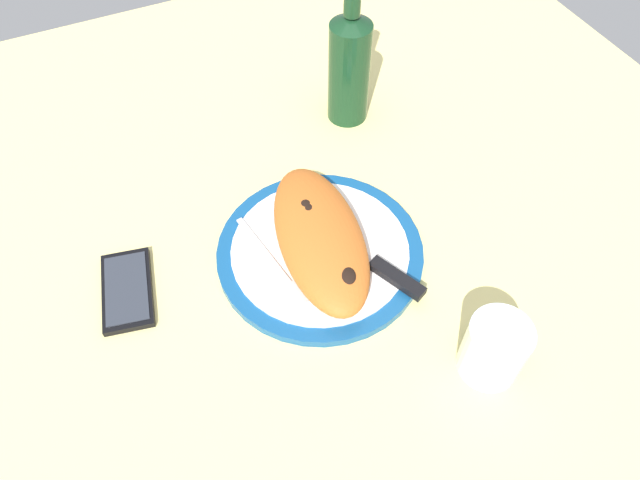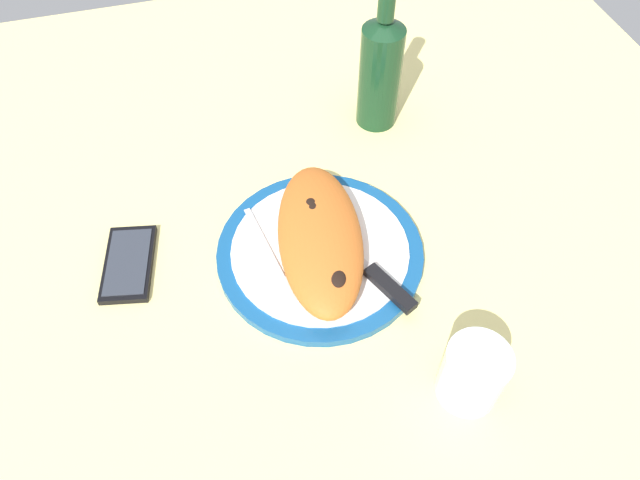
{
  "view_description": "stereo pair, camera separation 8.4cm",
  "coord_description": "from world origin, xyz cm",
  "px_view_note": "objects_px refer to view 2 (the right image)",
  "views": [
    {
      "loc": [
        46.24,
        -21.65,
        70.55
      ],
      "look_at": [
        0.0,
        0.0,
        3.69
      ],
      "focal_mm": 33.43,
      "sensor_mm": 36.0,
      "label": 1
    },
    {
      "loc": [
        49.16,
        -13.77,
        70.55
      ],
      "look_at": [
        0.0,
        0.0,
        3.69
      ],
      "focal_mm": 33.43,
      "sensor_mm": 36.0,
      "label": 2
    }
  ],
  "objects_px": {
    "smartphone": "(129,263)",
    "wine_bottle": "(380,70)",
    "plate": "(320,252)",
    "calzone": "(322,236)",
    "knife": "(376,275)",
    "fork": "(274,262)",
    "water_glass": "(472,376)"
  },
  "relations": [
    {
      "from": "calzone",
      "to": "fork",
      "type": "distance_m",
      "value": 0.08
    },
    {
      "from": "knife",
      "to": "smartphone",
      "type": "xyz_separation_m",
      "value": [
        -0.13,
        -0.33,
        -0.02
      ]
    },
    {
      "from": "calzone",
      "to": "fork",
      "type": "xyz_separation_m",
      "value": [
        0.01,
        -0.07,
        -0.03
      ]
    },
    {
      "from": "plate",
      "to": "knife",
      "type": "relative_size",
      "value": 1.52
    },
    {
      "from": "plate",
      "to": "calzone",
      "type": "bearing_deg",
      "value": 103.49
    },
    {
      "from": "smartphone",
      "to": "calzone",
      "type": "bearing_deg",
      "value": 78.54
    },
    {
      "from": "calzone",
      "to": "fork",
      "type": "bearing_deg",
      "value": -84.58
    },
    {
      "from": "smartphone",
      "to": "water_glass",
      "type": "relative_size",
      "value": 1.6
    },
    {
      "from": "fork",
      "to": "water_glass",
      "type": "height_order",
      "value": "water_glass"
    },
    {
      "from": "plate",
      "to": "water_glass",
      "type": "bearing_deg",
      "value": 25.87
    },
    {
      "from": "calzone",
      "to": "water_glass",
      "type": "distance_m",
      "value": 0.27
    },
    {
      "from": "fork",
      "to": "knife",
      "type": "bearing_deg",
      "value": 64.27
    },
    {
      "from": "knife",
      "to": "wine_bottle",
      "type": "bearing_deg",
      "value": 160.84
    },
    {
      "from": "water_glass",
      "to": "wine_bottle",
      "type": "bearing_deg",
      "value": 173.89
    },
    {
      "from": "fork",
      "to": "knife",
      "type": "distance_m",
      "value": 0.14
    },
    {
      "from": "calzone",
      "to": "smartphone",
      "type": "distance_m",
      "value": 0.28
    },
    {
      "from": "fork",
      "to": "knife",
      "type": "relative_size",
      "value": 0.9
    },
    {
      "from": "fork",
      "to": "calzone",
      "type": "bearing_deg",
      "value": 95.42
    },
    {
      "from": "fork",
      "to": "smartphone",
      "type": "xyz_separation_m",
      "value": [
        -0.06,
        -0.2,
        -0.01
      ]
    },
    {
      "from": "calzone",
      "to": "knife",
      "type": "xyz_separation_m",
      "value": [
        0.07,
        0.06,
        -0.02
      ]
    },
    {
      "from": "plate",
      "to": "smartphone",
      "type": "bearing_deg",
      "value": -101.81
    },
    {
      "from": "calzone",
      "to": "smartphone",
      "type": "relative_size",
      "value": 2.03
    },
    {
      "from": "knife",
      "to": "wine_bottle",
      "type": "height_order",
      "value": "wine_bottle"
    },
    {
      "from": "knife",
      "to": "smartphone",
      "type": "height_order",
      "value": "knife"
    },
    {
      "from": "fork",
      "to": "water_glass",
      "type": "distance_m",
      "value": 0.31
    },
    {
      "from": "calzone",
      "to": "wine_bottle",
      "type": "height_order",
      "value": "wine_bottle"
    },
    {
      "from": "wine_bottle",
      "to": "calzone",
      "type": "bearing_deg",
      "value": -33.44
    },
    {
      "from": "knife",
      "to": "water_glass",
      "type": "bearing_deg",
      "value": 18.45
    },
    {
      "from": "plate",
      "to": "water_glass",
      "type": "distance_m",
      "value": 0.28
    },
    {
      "from": "smartphone",
      "to": "wine_bottle",
      "type": "xyz_separation_m",
      "value": [
        -0.2,
        0.44,
        0.1
      ]
    },
    {
      "from": "fork",
      "to": "wine_bottle",
      "type": "relative_size",
      "value": 0.66
    },
    {
      "from": "plate",
      "to": "knife",
      "type": "bearing_deg",
      "value": 41.29
    }
  ]
}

